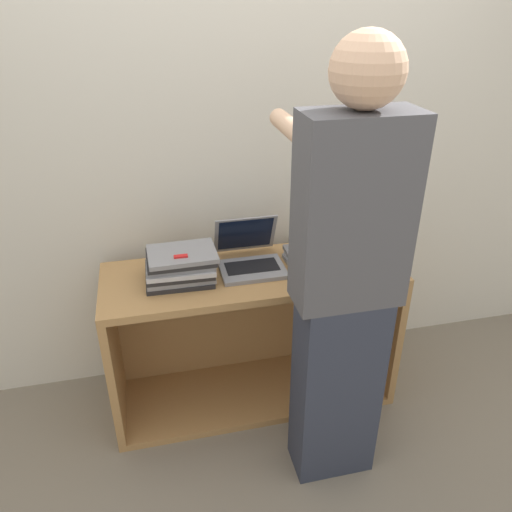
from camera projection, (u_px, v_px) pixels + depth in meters
name	position (u px, v px, depth m)	size (l,w,h in m)	color
ground_plane	(264.00, 427.00, 2.48)	(12.00, 12.00, 0.00)	#756B5B
wall_back	(236.00, 157.00, 2.43)	(8.00, 0.05, 2.40)	beige
cart	(250.00, 328.00, 2.58)	(1.40, 0.49, 0.76)	#A87A47
laptop_open	(250.00, 257.00, 2.36)	(0.30, 0.32, 0.22)	gray
laptop_stack_left	(180.00, 266.00, 2.24)	(0.32, 0.25, 0.15)	#232326
laptop_stack_right	(319.00, 258.00, 2.39)	(0.32, 0.24, 0.06)	gray
person	(345.00, 287.00, 1.88)	(0.40, 0.54, 1.83)	#2D3342
inventory_tag	(181.00, 256.00, 2.15)	(0.06, 0.02, 0.01)	red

